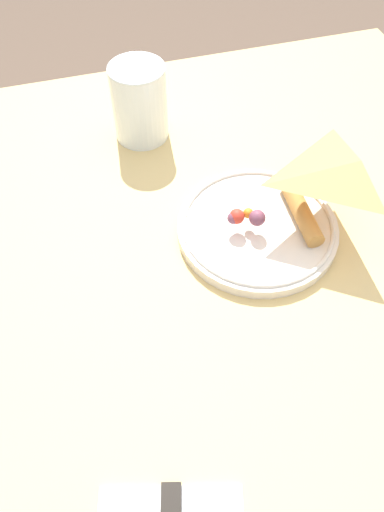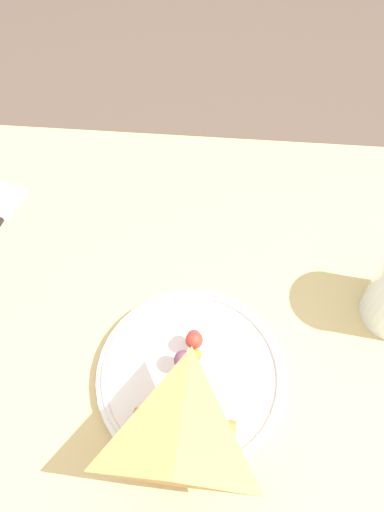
{
  "view_description": "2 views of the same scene",
  "coord_description": "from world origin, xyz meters",
  "views": [
    {
      "loc": [
        0.33,
        -0.23,
        1.28
      ],
      "look_at": [
        -0.01,
        -0.13,
        0.81
      ],
      "focal_mm": 35.0,
      "sensor_mm": 36.0,
      "label": 1
    },
    {
      "loc": [
        -0.09,
        0.16,
        1.32
      ],
      "look_at": [
        -0.06,
        -0.15,
        0.8
      ],
      "focal_mm": 35.0,
      "sensor_mm": 36.0,
      "label": 2
    }
  ],
  "objects": [
    {
      "name": "plate_pizza",
      "position": [
        -0.07,
        -0.02,
        0.76
      ],
      "size": [
        0.22,
        0.22,
        0.05
      ],
      "color": "silver",
      "rests_on": "dining_table"
    },
    {
      "name": "ground_plane",
      "position": [
        0.0,
        0.0,
        0.0
      ],
      "size": [
        6.0,
        6.0,
        0.0
      ],
      "primitive_type": "plane",
      "color": "brown"
    },
    {
      "name": "dining_table",
      "position": [
        0.0,
        0.0,
        0.63
      ],
      "size": [
        1.03,
        0.82,
        0.75
      ],
      "color": "#DBB770",
      "rests_on": "ground_plane"
    }
  ]
}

